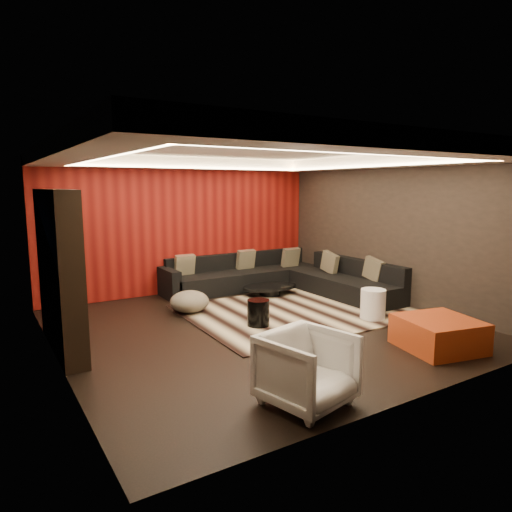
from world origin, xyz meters
TOP-DOWN VIEW (x-y plane):
  - floor at (0.00, 0.00)m, footprint 6.00×6.00m
  - ceiling at (0.00, 0.00)m, footprint 6.00×6.00m
  - wall_back at (0.00, 3.01)m, footprint 6.00×0.02m
  - wall_left at (-3.01, 0.00)m, footprint 0.02×6.00m
  - wall_right at (3.01, 0.00)m, footprint 0.02×6.00m
  - red_feature_wall at (0.00, 2.97)m, footprint 5.98×0.05m
  - soffit_back at (0.00, 2.70)m, footprint 6.00×0.60m
  - soffit_front at (0.00, -2.70)m, footprint 6.00×0.60m
  - soffit_left at (-2.70, 0.00)m, footprint 0.60×4.80m
  - soffit_right at (2.70, 0.00)m, footprint 0.60×4.80m
  - cove_back at (0.00, 2.36)m, footprint 4.80×0.08m
  - cove_front at (0.00, -2.36)m, footprint 4.80×0.08m
  - cove_left at (-2.36, 0.00)m, footprint 0.08×4.80m
  - cove_right at (2.36, 0.00)m, footprint 0.08×4.80m
  - tv_surround at (-2.85, 0.60)m, footprint 0.30×2.00m
  - tv_screen at (-2.69, 0.60)m, footprint 0.04×1.30m
  - tv_shelf at (-2.69, 0.60)m, footprint 0.04×1.60m
  - rug at (1.12, 0.41)m, footprint 4.08×3.10m
  - coffee_table at (1.29, 1.66)m, footprint 1.31×1.31m
  - drum_stool at (-0.02, 0.02)m, footprint 0.44×0.44m
  - striped_pouf at (-0.63, 1.34)m, footprint 0.83×0.83m
  - white_side_table at (1.85, -0.66)m, footprint 0.51×0.51m
  - orange_ottoman at (1.57, -2.16)m, footprint 1.15×1.15m
  - armchair at (-1.00, -2.48)m, footprint 0.98×1.00m
  - sectional_sofa at (1.73, 1.86)m, footprint 3.65×3.50m
  - throw_pillows at (1.80, 1.89)m, footprint 3.23×2.79m

SIDE VIEW (x-z plane):
  - floor at x=0.00m, z-range -0.02..0.00m
  - rug at x=1.12m, z-range 0.00..0.02m
  - coffee_table at x=1.29m, z-range 0.02..0.22m
  - striped_pouf at x=-0.63m, z-range 0.02..0.40m
  - orange_ottoman at x=1.57m, z-range 0.00..0.43m
  - drum_stool at x=-0.02m, z-range 0.02..0.44m
  - white_side_table at x=1.85m, z-range 0.00..0.52m
  - sectional_sofa at x=1.73m, z-range -0.11..0.64m
  - armchair at x=-1.00m, z-range 0.00..0.77m
  - throw_pillows at x=1.80m, z-range 0.37..0.87m
  - tv_shelf at x=-2.69m, z-range 0.68..0.72m
  - tv_surround at x=-2.85m, z-range 0.00..2.20m
  - wall_back at x=0.00m, z-range 0.00..2.80m
  - wall_left at x=-3.01m, z-range 0.00..2.80m
  - wall_right at x=3.01m, z-range 0.00..2.80m
  - red_feature_wall at x=0.00m, z-range 0.01..2.79m
  - tv_screen at x=-2.69m, z-range 1.05..1.85m
  - cove_back at x=0.00m, z-range 2.58..2.62m
  - cove_front at x=0.00m, z-range 2.58..2.62m
  - cove_left at x=-2.36m, z-range 2.58..2.62m
  - cove_right at x=2.36m, z-range 2.58..2.62m
  - soffit_back at x=0.00m, z-range 2.58..2.80m
  - soffit_front at x=0.00m, z-range 2.58..2.80m
  - soffit_left at x=-2.70m, z-range 2.58..2.80m
  - soffit_right at x=2.70m, z-range 2.58..2.80m
  - ceiling at x=0.00m, z-range 2.80..2.82m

